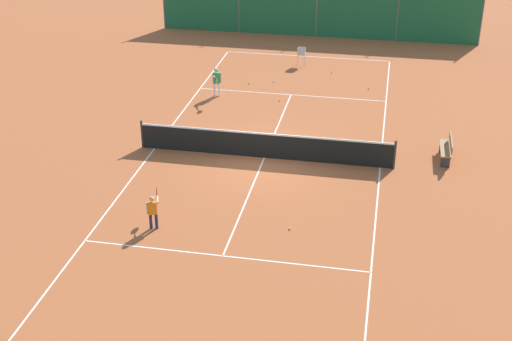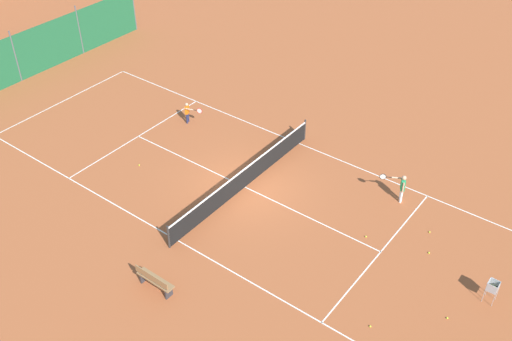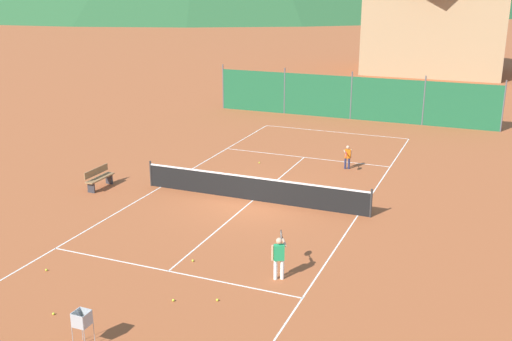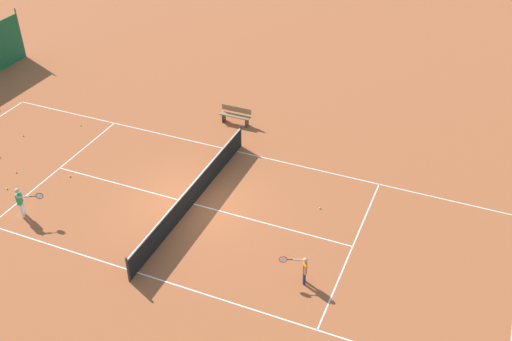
{
  "view_description": "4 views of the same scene",
  "coord_description": "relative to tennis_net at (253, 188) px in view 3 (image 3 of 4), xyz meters",
  "views": [
    {
      "loc": [
        -4.1,
        22.54,
        11.13
      ],
      "look_at": [
        -0.13,
        2.24,
        0.62
      ],
      "focal_mm": 50.0,
      "sensor_mm": 36.0,
      "label": 1
    },
    {
      "loc": [
        -15.47,
        -12.32,
        15.69
      ],
      "look_at": [
        0.44,
        -0.26,
        0.72
      ],
      "focal_mm": 42.0,
      "sensor_mm": 36.0,
      "label": 2
    },
    {
      "loc": [
        8.35,
        -19.96,
        8.05
      ],
      "look_at": [
        -0.41,
        1.3,
        0.78
      ],
      "focal_mm": 42.0,
      "sensor_mm": 36.0,
      "label": 3
    },
    {
      "loc": [
        16.08,
        9.4,
        14.41
      ],
      "look_at": [
        -1.45,
        2.05,
        1.22
      ],
      "focal_mm": 42.0,
      "sensor_mm": 36.0,
      "label": 4
    }
  ],
  "objects": [
    {
      "name": "tennis_ball_by_net_right",
      "position": [
        -1.47,
        -9.6,
        -0.47
      ],
      "size": [
        0.07,
        0.07,
        0.07
      ],
      "primitive_type": "sphere",
      "color": "#CCE033",
      "rests_on": "ground"
    },
    {
      "name": "tennis_ball_by_net_left",
      "position": [
        1.0,
        -7.85,
        -0.47
      ],
      "size": [
        0.07,
        0.07,
        0.07
      ],
      "primitive_type": "sphere",
      "color": "#CCE033",
      "rests_on": "ground"
    },
    {
      "name": "tennis_net",
      "position": [
        0.0,
        0.0,
        0.0
      ],
      "size": [
        9.18,
        0.08,
        1.06
      ],
      "color": "#2D2D2D",
      "rests_on": "ground"
    },
    {
      "name": "court_line_markings",
      "position": [
        0.0,
        0.0,
        -0.5
      ],
      "size": [
        8.25,
        23.85,
        0.01
      ],
      "color": "white",
      "rests_on": "ground"
    },
    {
      "name": "ground_plane",
      "position": [
        0.0,
        0.0,
        -0.5
      ],
      "size": [
        600.0,
        600.0,
        0.0
      ],
      "primitive_type": "plane",
      "color": "#A8542D"
    },
    {
      "name": "courtside_bench",
      "position": [
        -6.34,
        -1.06,
        -0.05
      ],
      "size": [
        0.36,
        1.5,
        0.84
      ],
      "color": "olive",
      "rests_on": "ground"
    },
    {
      "name": "tennis_ball_far_corner",
      "position": [
        2.07,
        -7.4,
        -0.47
      ],
      "size": [
        0.07,
        0.07,
        0.07
      ],
      "primitive_type": "sphere",
      "color": "#CCE033",
      "rests_on": "ground"
    },
    {
      "name": "windscreen_fence_far",
      "position": [
        -0.0,
        15.5,
        0.81
      ],
      "size": [
        17.28,
        0.08,
        2.9
      ],
      "color": "#1E6038",
      "rests_on": "ground"
    },
    {
      "name": "tennis_ball_alley_right",
      "position": [
        -3.3,
        -7.74,
        -0.47
      ],
      "size": [
        0.07,
        0.07,
        0.07
      ],
      "primitive_type": "sphere",
      "color": "#CCE033",
      "rests_on": "ground"
    },
    {
      "name": "ball_hopper",
      "position": [
        0.11,
        -10.41,
        0.15
      ],
      "size": [
        0.36,
        0.36,
        0.89
      ],
      "color": "#B7B7BC",
      "rests_on": "ground"
    },
    {
      "name": "tennis_ball_mid_court",
      "position": [
        0.36,
        -5.58,
        -0.47
      ],
      "size": [
        0.07,
        0.07,
        0.07
      ],
      "primitive_type": "sphere",
      "color": "#CCE033",
      "rests_on": "ground"
    },
    {
      "name": "tennis_ball_alley_left",
      "position": [
        -1.63,
        4.65,
        -0.47
      ],
      "size": [
        0.07,
        0.07,
        0.07
      ],
      "primitive_type": "sphere",
      "color": "#CCE033",
      "rests_on": "ground"
    },
    {
      "name": "player_far_service",
      "position": [
        3.12,
        -5.58,
        0.24
      ],
      "size": [
        0.5,
        1.07,
        1.27
      ],
      "color": "white",
      "rests_on": "ground"
    },
    {
      "name": "alpine_chalet",
      "position": [
        2.31,
        37.99,
        5.32
      ],
      "size": [
        13.0,
        10.0,
        11.2
      ],
      "color": "tan",
      "rests_on": "ground"
    },
    {
      "name": "player_near_service",
      "position": [
        2.36,
        5.31,
        0.14
      ],
      "size": [
        0.35,
        0.97,
        1.08
      ],
      "color": "#23284C",
      "rests_on": "ground"
    }
  ]
}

